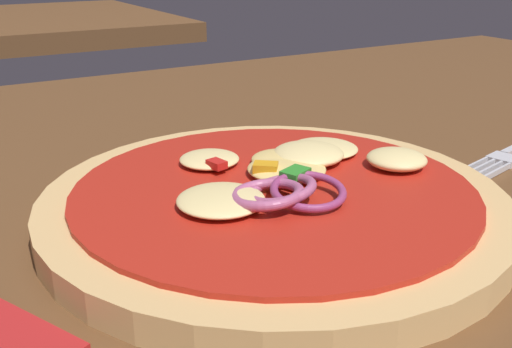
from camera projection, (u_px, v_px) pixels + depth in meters
dining_table at (219, 250)px, 0.35m from camera, size 1.47×0.86×0.04m
pizza at (275, 199)px, 0.34m from camera, size 0.26×0.26×0.03m
background_table at (6, 26)px, 1.30m from camera, size 0.68×0.61×0.04m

